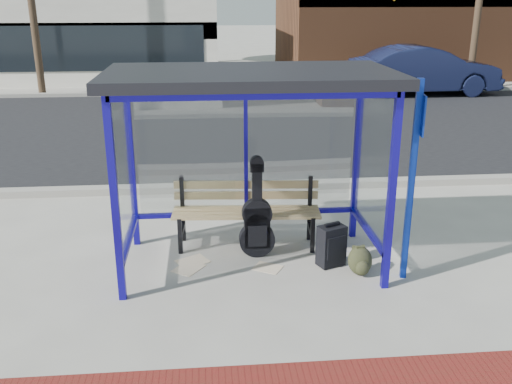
{
  "coord_description": "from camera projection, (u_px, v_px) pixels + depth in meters",
  "views": [
    {
      "loc": [
        -0.52,
        -6.51,
        3.22
      ],
      "look_at": [
        0.09,
        0.2,
        0.89
      ],
      "focal_mm": 40.0,
      "sensor_mm": 36.0,
      "label": 1
    }
  ],
  "objects": [
    {
      "name": "parked_car",
      "position": [
        424.0,
        70.0,
        19.3
      ],
      "size": [
        4.98,
        1.85,
        1.63
      ],
      "primitive_type": "imported",
      "rotation": [
        0.0,
        0.0,
        1.6
      ],
      "color": "#161C3F",
      "rests_on": "ground"
    },
    {
      "name": "newspaper_a",
      "position": [
        189.0,
        268.0,
        7.1
      ],
      "size": [
        0.45,
        0.47,
        0.01
      ],
      "primitive_type": "cube",
      "rotation": [
        0.0,
        0.0,
        0.96
      ],
      "color": "white",
      "rests_on": "ground"
    },
    {
      "name": "newspaper_b",
      "position": [
        193.0,
        261.0,
        7.28
      ],
      "size": [
        0.48,
        0.45,
        0.01
      ],
      "primitive_type": "cube",
      "rotation": [
        0.0,
        0.0,
        0.51
      ],
      "color": "white",
      "rests_on": "ground"
    },
    {
      "name": "curb_far",
      "position": [
        220.0,
        93.0,
        19.54
      ],
      "size": [
        60.0,
        0.25,
        0.12
      ],
      "primitive_type": "cube",
      "color": "gray",
      "rests_on": "ground"
    },
    {
      "name": "backpack",
      "position": [
        360.0,
        261.0,
        6.9
      ],
      "size": [
        0.31,
        0.29,
        0.36
      ],
      "rotation": [
        0.0,
        0.0,
        0.06
      ],
      "color": "#2D2F1A",
      "rests_on": "ground"
    },
    {
      "name": "guitar_bag",
      "position": [
        257.0,
        223.0,
        7.3
      ],
      "size": [
        0.46,
        0.14,
        1.26
      ],
      "rotation": [
        0.0,
        0.0,
        0.02
      ],
      "color": "black",
      "rests_on": "ground"
    },
    {
      "name": "street_asphalt",
      "position": [
        226.0,
        126.0,
        14.76
      ],
      "size": [
        60.0,
        10.0,
        0.0
      ],
      "primitive_type": "cube",
      "color": "black",
      "rests_on": "ground"
    },
    {
      "name": "bench",
      "position": [
        246.0,
        208.0,
        7.63
      ],
      "size": [
        1.98,
        0.61,
        0.92
      ],
      "rotation": [
        0.0,
        0.0,
        -0.07
      ],
      "color": "black",
      "rests_on": "ground"
    },
    {
      "name": "sign_post",
      "position": [
        413.0,
        171.0,
        6.45
      ],
      "size": [
        0.12,
        0.3,
        2.38
      ],
      "rotation": [
        0.0,
        0.0,
        -0.17
      ],
      "color": "navy",
      "rests_on": "ground"
    },
    {
      "name": "newspaper_c",
      "position": [
        268.0,
        268.0,
        7.11
      ],
      "size": [
        0.42,
        0.4,
        0.01
      ],
      "primitive_type": "cube",
      "rotation": [
        0.0,
        0.0,
        2.62
      ],
      "color": "white",
      "rests_on": "ground"
    },
    {
      "name": "bus_shelter",
      "position": [
        250.0,
        100.0,
        6.62
      ],
      "size": [
        3.3,
        1.8,
        2.42
      ],
      "color": "#150D95",
      "rests_on": "ground"
    },
    {
      "name": "fire_hydrant",
      "position": [
        493.0,
        78.0,
        20.68
      ],
      "size": [
        0.3,
        0.2,
        0.66
      ],
      "rotation": [
        0.0,
        0.0,
        0.35
      ],
      "color": "#B4120C",
      "rests_on": "ground"
    },
    {
      "name": "suitcase",
      "position": [
        331.0,
        246.0,
        7.1
      ],
      "size": [
        0.39,
        0.32,
        0.58
      ],
      "rotation": [
        0.0,
        0.0,
        0.4
      ],
      "color": "black",
      "rests_on": "ground"
    },
    {
      "name": "far_sidewalk",
      "position": [
        218.0,
        86.0,
        21.35
      ],
      "size": [
        60.0,
        4.0,
        0.01
      ],
      "primitive_type": "cube",
      "color": "#B2ADA0",
      "rests_on": "ground"
    },
    {
      "name": "ground",
      "position": [
        251.0,
        264.0,
        7.23
      ],
      "size": [
        120.0,
        120.0,
        0.0
      ],
      "primitive_type": "plane",
      "color": "#B2ADA0",
      "rests_on": "ground"
    },
    {
      "name": "curb_near",
      "position": [
        237.0,
        187.0,
        9.94
      ],
      "size": [
        60.0,
        0.25,
        0.12
      ],
      "primitive_type": "cube",
      "color": "gray",
      "rests_on": "ground"
    }
  ]
}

